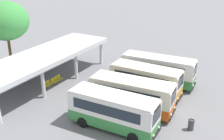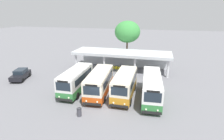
# 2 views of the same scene
# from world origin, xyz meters

# --- Properties ---
(ground_plane) EXTENTS (180.00, 180.00, 0.00)m
(ground_plane) POSITION_xyz_m (0.00, 0.00, 0.00)
(ground_plane) COLOR slate
(city_bus_nearest_orange) EXTENTS (2.47, 7.43, 3.04)m
(city_bus_nearest_orange) POSITION_xyz_m (-4.75, 2.87, 1.69)
(city_bus_nearest_orange) COLOR black
(city_bus_nearest_orange) RESTS_ON ground
(city_bus_second_in_row) EXTENTS (2.87, 7.71, 3.01)m
(city_bus_second_in_row) POSITION_xyz_m (-1.46, 2.82, 1.68)
(city_bus_second_in_row) COLOR black
(city_bus_second_in_row) RESTS_ON ground
(city_bus_middle_cream) EXTENTS (2.38, 7.08, 3.09)m
(city_bus_middle_cream) POSITION_xyz_m (1.83, 2.88, 1.71)
(city_bus_middle_cream) COLOR black
(city_bus_middle_cream) RESTS_ON ground
(city_bus_fourth_amber) EXTENTS (2.63, 8.05, 3.11)m
(city_bus_fourth_amber) POSITION_xyz_m (5.12, 2.86, 1.73)
(city_bus_fourth_amber) COLOR black
(city_bus_fourth_amber) RESTS_ON ground
(parked_car_flank) EXTENTS (2.82, 4.35, 1.62)m
(parked_car_flank) POSITION_xyz_m (-15.25, 4.72, 0.83)
(parked_car_flank) COLOR black
(parked_car_flank) RESTS_ON ground
(terminal_canopy) EXTENTS (17.48, 5.32, 3.40)m
(terminal_canopy) POSITION_xyz_m (-0.75, 14.20, 2.62)
(terminal_canopy) COLOR silver
(terminal_canopy) RESTS_ON ground
(waiting_chair_end_by_column) EXTENTS (0.44, 0.44, 0.86)m
(waiting_chair_end_by_column) POSITION_xyz_m (-2.06, 12.45, 0.52)
(waiting_chair_end_by_column) COLOR slate
(waiting_chair_end_by_column) RESTS_ON ground
(waiting_chair_second_from_end) EXTENTS (0.44, 0.44, 0.86)m
(waiting_chair_second_from_end) POSITION_xyz_m (-1.50, 12.52, 0.52)
(waiting_chair_second_from_end) COLOR slate
(waiting_chair_second_from_end) RESTS_ON ground
(waiting_chair_middle_seat) EXTENTS (0.44, 0.44, 0.86)m
(waiting_chair_middle_seat) POSITION_xyz_m (-0.93, 12.41, 0.52)
(waiting_chair_middle_seat) COLOR slate
(waiting_chair_middle_seat) RESTS_ON ground
(waiting_chair_fourth_seat) EXTENTS (0.44, 0.44, 0.86)m
(waiting_chair_fourth_seat) POSITION_xyz_m (-0.36, 12.45, 0.52)
(waiting_chair_fourth_seat) COLOR slate
(waiting_chair_fourth_seat) RESTS_ON ground
(waiting_chair_fifth_seat) EXTENTS (0.44, 0.44, 0.86)m
(waiting_chair_fifth_seat) POSITION_xyz_m (0.20, 12.50, 0.52)
(waiting_chair_fifth_seat) COLOR slate
(waiting_chair_fifth_seat) RESTS_ON ground
(roadside_tree_behind_canopy) EXTENTS (5.13, 5.13, 8.55)m
(roadside_tree_behind_canopy) POSITION_xyz_m (-0.71, 18.83, 6.35)
(roadside_tree_behind_canopy) COLOR brown
(roadside_tree_behind_canopy) RESTS_ON ground
(litter_bin_apron) EXTENTS (0.49, 0.49, 0.90)m
(litter_bin_apron) POSITION_xyz_m (-1.87, -2.71, 0.46)
(litter_bin_apron) COLOR #3F3F47
(litter_bin_apron) RESTS_ON ground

